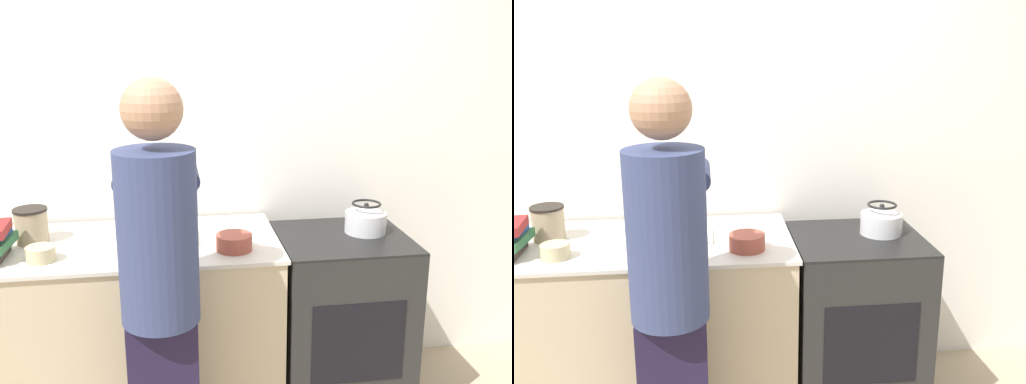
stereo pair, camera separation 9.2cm
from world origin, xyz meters
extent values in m
cube|color=white|center=(0.00, 0.75, 1.30)|extent=(8.00, 0.05, 2.60)
cube|color=#C6B28E|center=(-0.33, 0.34, 0.46)|extent=(1.45, 0.69, 0.92)
cube|color=beige|center=(-0.33, 0.34, 0.93)|extent=(1.48, 0.71, 0.02)
cube|color=black|center=(0.74, 0.29, 0.46)|extent=(0.64, 0.59, 0.92)
cube|color=black|center=(0.74, 0.29, 0.92)|extent=(0.64, 0.59, 0.01)
cube|color=black|center=(0.74, 0.00, 0.50)|extent=(0.45, 0.01, 0.40)
cylinder|color=navy|center=(-0.15, -0.21, 1.15)|extent=(0.31, 0.31, 0.67)
sphere|color=#A87A5B|center=(-0.15, -0.21, 1.63)|extent=(0.23, 0.23, 0.23)
cylinder|color=navy|center=(-0.28, 0.08, 1.32)|extent=(0.09, 0.30, 0.09)
cylinder|color=navy|center=(-0.02, 0.08, 1.32)|extent=(0.09, 0.30, 0.09)
cube|color=silver|center=(-0.16, 0.35, 0.95)|extent=(0.37, 0.21, 0.02)
cube|color=silver|center=(-0.06, 0.32, 0.96)|extent=(0.16, 0.08, 0.01)
cube|color=black|center=(-0.18, 0.36, 0.96)|extent=(0.10, 0.05, 0.01)
cylinder|color=silver|center=(0.87, 0.33, 0.98)|extent=(0.21, 0.21, 0.10)
cone|color=silver|center=(0.87, 0.33, 1.05)|extent=(0.16, 0.16, 0.03)
sphere|color=black|center=(0.87, 0.33, 1.07)|extent=(0.02, 0.02, 0.02)
torus|color=black|center=(0.87, 0.33, 1.08)|extent=(0.15, 0.15, 0.01)
cylinder|color=#C6B789|center=(-0.66, 0.16, 0.97)|extent=(0.13, 0.13, 0.07)
cylinder|color=#9E4738|center=(0.18, 0.17, 0.98)|extent=(0.17, 0.17, 0.07)
cylinder|color=tan|center=(-0.75, 0.42, 1.02)|extent=(0.15, 0.15, 0.15)
cylinder|color=#28231E|center=(-0.75, 0.42, 1.10)|extent=(0.16, 0.16, 0.01)
camera|label=1|loc=(-0.09, -2.27, 1.87)|focal=40.00mm
camera|label=2|loc=(0.00, -2.28, 1.87)|focal=40.00mm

